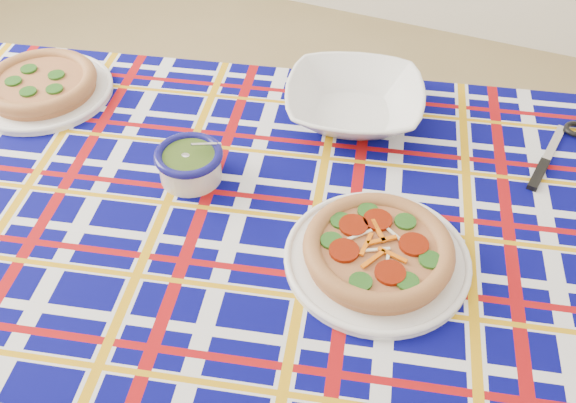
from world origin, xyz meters
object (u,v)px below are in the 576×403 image
at_px(main_focaccia_plate, 378,250).
at_px(serving_bowl, 354,102).
at_px(dining_table, 273,262).
at_px(pesto_bowl, 189,162).

height_order(main_focaccia_plate, serving_bowl, serving_bowl).
distance_m(dining_table, serving_bowl, 0.38).
relative_size(dining_table, pesto_bowl, 14.17).
bearing_deg(serving_bowl, dining_table, -93.34).
height_order(main_focaccia_plate, pesto_bowl, pesto_bowl).
distance_m(main_focaccia_plate, serving_bowl, 0.39).
bearing_deg(dining_table, serving_bowl, 73.09).
xyz_separation_m(pesto_bowl, serving_bowl, (0.22, 0.29, -0.00)).
bearing_deg(pesto_bowl, dining_table, -20.13).
bearing_deg(dining_table, pesto_bowl, 146.30).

